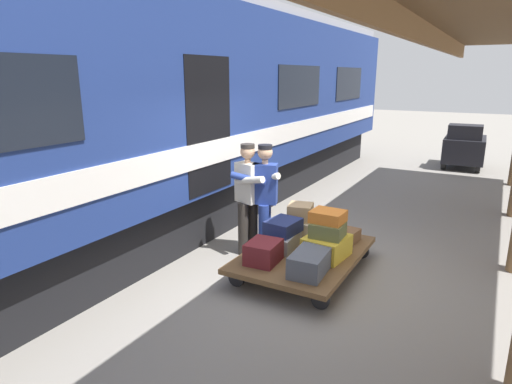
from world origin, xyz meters
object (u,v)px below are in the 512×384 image
suitcase_yellow_case (326,246)px  porter_in_overalls (264,196)px  suitcase_slate_roller (310,263)px  suitcase_cream_canvas (300,227)px  porter_by_door (249,195)px  suitcase_navy_fabric (283,226)px  suitcase_maroon_trunk (263,252)px  suitcase_tan_vintage (300,212)px  baggage_tug (464,147)px  suitcase_gray_aluminum (283,240)px  suitcase_brown_leather (340,237)px  luggage_cart (304,254)px  suitcase_orange_carryall (328,216)px  train_car (134,114)px  suitcase_olive_duffel (328,230)px

suitcase_yellow_case → porter_in_overalls: (1.12, -0.27, 0.49)m
suitcase_slate_roller → porter_in_overalls: bearing=-37.5°
suitcase_cream_canvas → porter_by_door: (0.68, 0.38, 0.51)m
suitcase_cream_canvas → suitcase_navy_fabric: 0.59m
suitcase_maroon_trunk → suitcase_navy_fabric: (0.01, -0.61, 0.17)m
suitcase_navy_fabric → suitcase_maroon_trunk: bearing=90.9°
porter_by_door → suitcase_tan_vintage: bearing=-152.7°
baggage_tug → suitcase_gray_aluminum: bearing=79.6°
suitcase_brown_leather → luggage_cart: bearing=60.8°
suitcase_gray_aluminum → porter_in_overalls: 0.75m
suitcase_brown_leather → suitcase_navy_fabric: bearing=40.3°
suitcase_gray_aluminum → baggage_tug: (-1.62, -8.85, 0.23)m
suitcase_slate_roller → porter_by_door: size_ratio=0.37×
luggage_cart → suitcase_slate_roller: (-0.33, 0.58, 0.18)m
suitcase_orange_carryall → baggage_tug: (-0.98, -8.81, -0.23)m
suitcase_gray_aluminum → suitcase_tan_vintage: bearing=-91.5°
suitcase_navy_fabric → suitcase_tan_vintage: 0.55m
train_car → baggage_tug: train_car is taller
suitcase_olive_duffel → suitcase_navy_fabric: size_ratio=0.86×
porter_in_overalls → porter_by_door: bearing=16.5°
luggage_cart → porter_by_door: 1.23m
suitcase_brown_leather → suitcase_tan_vintage: bearing=1.4°
suitcase_brown_leather → suitcase_yellow_case: suitcase_yellow_case is taller
suitcase_cream_canvas → suitcase_olive_duffel: (-0.66, 0.58, 0.26)m
suitcase_yellow_case → baggage_tug: baggage_tug is taller
suitcase_maroon_trunk → suitcase_tan_vintage: 1.18m
train_car → suitcase_cream_canvas: bearing=-168.9°
baggage_tug → suitcase_orange_carryall: bearing=83.6°
porter_by_door → baggage_tug: porter_by_door is taller
train_car → porter_in_overalls: (-2.29, -0.23, -1.14)m
train_car → suitcase_yellow_case: (-3.41, 0.04, -1.62)m
suitcase_cream_canvas → suitcase_orange_carryall: size_ratio=1.06×
suitcase_gray_aluminum → porter_by_door: porter_by_door is taller
suitcase_brown_leather → suitcase_olive_duffel: 0.65m
suitcase_maroon_trunk → suitcase_tan_vintage: bearing=-90.7°
suitcase_brown_leather → suitcase_tan_vintage: (0.64, 0.02, 0.29)m
train_car → suitcase_maroon_trunk: 3.26m
luggage_cart → baggage_tug: 8.95m
suitcase_slate_roller → suitcase_maroon_trunk: bearing=0.0°
suitcase_cream_canvas → suitcase_maroon_trunk: bearing=90.0°
train_car → suitcase_navy_fabric: 3.11m
suitcase_tan_vintage → porter_in_overalls: 0.62m
suitcase_brown_leather → suitcase_olive_duffel: (-0.00, 0.58, 0.30)m
luggage_cart → suitcase_maroon_trunk: bearing=60.8°
suitcase_maroon_trunk → suitcase_orange_carryall: 0.99m
luggage_cart → suitcase_yellow_case: (-0.33, -0.00, 0.18)m
suitcase_olive_duffel → porter_in_overalls: porter_in_overalls is taller
luggage_cart → suitcase_yellow_case: bearing=-180.0°
suitcase_brown_leather → suitcase_cream_canvas: suitcase_cream_canvas is taller
suitcase_brown_leather → suitcase_cream_canvas: bearing=0.0°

